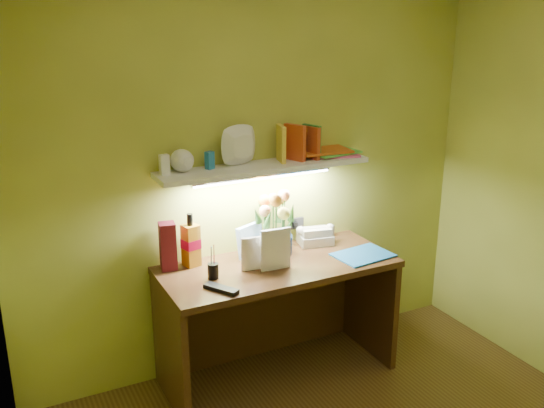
# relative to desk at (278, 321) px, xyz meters

# --- Properties ---
(desk) EXTENTS (1.40, 0.60, 0.75)m
(desk) POSITION_rel_desk_xyz_m (0.00, 0.00, 0.00)
(desk) COLOR #3D2110
(desk) RESTS_ON ground
(flower_bouquet) EXTENTS (0.27, 0.27, 0.39)m
(flower_bouquet) POSITION_rel_desk_xyz_m (0.06, 0.17, 0.57)
(flower_bouquet) COLOR #06183B
(flower_bouquet) RESTS_ON desk
(telephone) EXTENTS (0.24, 0.20, 0.12)m
(telephone) POSITION_rel_desk_xyz_m (0.36, 0.19, 0.44)
(telephone) COLOR beige
(telephone) RESTS_ON desk
(desk_clock) EXTENTS (0.09, 0.06, 0.08)m
(desk_clock) POSITION_rel_desk_xyz_m (0.50, 0.25, 0.41)
(desk_clock) COLOR #A9AAAE
(desk_clock) RESTS_ON desk
(whisky_bottle) EXTENTS (0.10, 0.10, 0.32)m
(whisky_bottle) POSITION_rel_desk_xyz_m (-0.46, 0.21, 0.53)
(whisky_bottle) COLOR #A76911
(whisky_bottle) RESTS_ON desk
(whisky_box) EXTENTS (0.10, 0.10, 0.28)m
(whisky_box) POSITION_rel_desk_xyz_m (-0.60, 0.22, 0.51)
(whisky_box) COLOR #5A111C
(whisky_box) RESTS_ON desk
(pen_cup) EXTENTS (0.07, 0.07, 0.15)m
(pen_cup) POSITION_rel_desk_xyz_m (-0.41, -0.01, 0.45)
(pen_cup) COLOR black
(pen_cup) RESTS_ON desk
(art_card) EXTENTS (0.19, 0.12, 0.19)m
(art_card) POSITION_rel_desk_xyz_m (-0.09, 0.19, 0.47)
(art_card) COLOR white
(art_card) RESTS_ON desk
(tv_remote) EXTENTS (0.15, 0.20, 0.02)m
(tv_remote) POSITION_rel_desk_xyz_m (-0.44, -0.18, 0.39)
(tv_remote) COLOR black
(tv_remote) RESTS_ON desk
(blue_folder) EXTENTS (0.36, 0.28, 0.01)m
(blue_folder) POSITION_rel_desk_xyz_m (0.52, -0.12, 0.38)
(blue_folder) COLOR #206FB4
(blue_folder) RESTS_ON desk
(desk_book_a) EXTENTS (0.15, 0.05, 0.20)m
(desk_book_a) POSITION_rel_desk_xyz_m (-0.24, -0.00, 0.48)
(desk_book_a) COLOR white
(desk_book_a) RESTS_ON desk
(desk_book_b) EXTENTS (0.18, 0.04, 0.25)m
(desk_book_b) POSITION_rel_desk_xyz_m (-0.14, -0.06, 0.50)
(desk_book_b) COLOR white
(desk_book_b) RESTS_ON desk
(wall_shelf) EXTENTS (1.31, 0.32, 0.25)m
(wall_shelf) POSITION_rel_desk_xyz_m (0.01, 0.18, 0.96)
(wall_shelf) COLOR white
(wall_shelf) RESTS_ON ground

